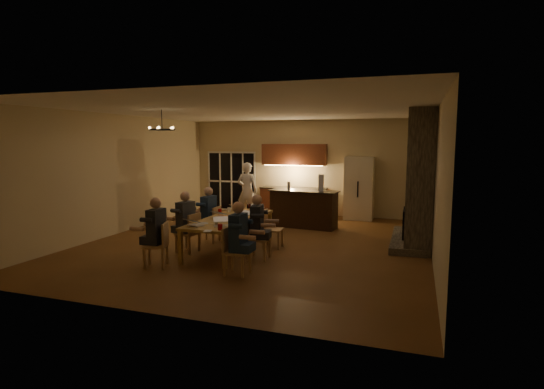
{
  "coord_description": "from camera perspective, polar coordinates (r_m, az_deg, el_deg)",
  "views": [
    {
      "loc": [
        3.62,
        -9.5,
        2.47
      ],
      "look_at": [
        0.27,
        0.3,
        1.18
      ],
      "focal_mm": 28.0,
      "sensor_mm": 36.0,
      "label": 1
    }
  ],
  "objects": [
    {
      "name": "french_doors",
      "position": [
        15.39,
        -5.43,
        1.76
      ],
      "size": [
        1.86,
        0.08,
        2.1
      ],
      "primitive_type": "cube",
      "color": "black",
      "rests_on": "ground"
    },
    {
      "name": "person_right_near",
      "position": [
        7.94,
        -4.54,
        -5.89
      ],
      "size": [
        0.6,
        0.6,
        1.38
      ],
      "primitive_type": null,
      "rotation": [
        0.0,
        0.0,
        1.57
      ],
      "color": "navy",
      "rests_on": "ground"
    },
    {
      "name": "person_left_near",
      "position": [
        8.78,
        -15.25,
        -4.87
      ],
      "size": [
        0.62,
        0.62,
        1.38
      ],
      "primitive_type": null,
      "rotation": [
        0.0,
        0.0,
        -1.53
      ],
      "color": "#23262E",
      "rests_on": "ground"
    },
    {
      "name": "can_silver",
      "position": [
        9.0,
        -7.45,
        -3.61
      ],
      "size": [
        0.07,
        0.07,
        0.12
      ],
      "primitive_type": "cylinder",
      "color": "#B2B2B7",
      "rests_on": "dining_table"
    },
    {
      "name": "fireplace",
      "position": [
        10.73,
        19.28,
        2.04
      ],
      "size": [
        0.58,
        2.5,
        3.2
      ],
      "primitive_type": "cube",
      "color": "#6F6757",
      "rests_on": "ground"
    },
    {
      "name": "person_left_far",
      "position": [
        10.56,
        -8.49,
        -2.69
      ],
      "size": [
        0.65,
        0.65,
        1.38
      ],
      "primitive_type": null,
      "rotation": [
        0.0,
        0.0,
        -1.66
      ],
      "color": "navy",
      "rests_on": "ground"
    },
    {
      "name": "standing_person",
      "position": [
        13.55,
        -3.34,
        0.48
      ],
      "size": [
        0.67,
        0.45,
        1.83
      ],
      "primitive_type": "imported",
      "rotation": [
        0.0,
        0.0,
        3.15
      ],
      "color": "white",
      "rests_on": "ground"
    },
    {
      "name": "plate_near",
      "position": [
        9.11,
        -4.89,
        -3.76
      ],
      "size": [
        0.26,
        0.26,
        0.02
      ],
      "primitive_type": "cylinder",
      "color": "white",
      "rests_on": "dining_table"
    },
    {
      "name": "bar_bottle",
      "position": [
        12.37,
        2.27,
        1.18
      ],
      "size": [
        0.09,
        0.09,
        0.24
      ],
      "primitive_type": "cylinder",
      "color": "#99999E",
      "rests_on": "bar_island"
    },
    {
      "name": "person_left_mid",
      "position": [
        9.68,
        -11.52,
        -3.65
      ],
      "size": [
        0.71,
        0.71,
        1.38
      ],
      "primitive_type": null,
      "rotation": [
        0.0,
        0.0,
        -1.77
      ],
      "color": "#393E44",
      "rests_on": "ground"
    },
    {
      "name": "laptop_b",
      "position": [
        8.77,
        -6.8,
        -3.52
      ],
      "size": [
        0.42,
        0.4,
        0.23
      ],
      "primitive_type": null,
      "rotation": [
        0.0,
        0.0,
        0.54
      ],
      "color": "silver",
      "rests_on": "dining_table"
    },
    {
      "name": "can_cola",
      "position": [
        11.06,
        -3.02,
        -1.56
      ],
      "size": [
        0.07,
        0.07,
        0.12
      ],
      "primitive_type": "cylinder",
      "color": "#3F0F0C",
      "rests_on": "dining_table"
    },
    {
      "name": "bar_blender",
      "position": [
        12.08,
        6.62,
        1.56
      ],
      "size": [
        0.18,
        0.18,
        0.48
      ],
      "primitive_type": "cube",
      "rotation": [
        0.0,
        0.0,
        0.2
      ],
      "color": "silver",
      "rests_on": "bar_island"
    },
    {
      "name": "mug_back",
      "position": [
        10.6,
        -5.79,
        -2.02
      ],
      "size": [
        0.09,
        0.09,
        0.1
      ],
      "primitive_type": "cylinder",
      "color": "white",
      "rests_on": "dining_table"
    },
    {
      "name": "mug_front",
      "position": [
        9.24,
        -7.02,
        -3.38
      ],
      "size": [
        0.07,
        0.07,
        0.1
      ],
      "primitive_type": "cylinder",
      "color": "white",
      "rests_on": "dining_table"
    },
    {
      "name": "bar_island",
      "position": [
        12.33,
        4.26,
        -1.94
      ],
      "size": [
        2.05,
        0.88,
        1.08
      ],
      "primitive_type": "cube",
      "rotation": [
        0.0,
        0.0,
        -0.1
      ],
      "color": "black",
      "rests_on": "ground"
    },
    {
      "name": "laptop_c",
      "position": [
        9.77,
        -6.72,
        -2.43
      ],
      "size": [
        0.39,
        0.36,
        0.23
      ],
      "primitive_type": null,
      "rotation": [
        0.0,
        0.0,
        2.85
      ],
      "color": "silver",
      "rests_on": "dining_table"
    },
    {
      "name": "laptop_f",
      "position": [
        10.51,
        -1.9,
        -1.71
      ],
      "size": [
        0.41,
        0.39,
        0.23
      ],
      "primitive_type": null,
      "rotation": [
        0.0,
        0.0,
        0.45
      ],
      "color": "silver",
      "rests_on": "dining_table"
    },
    {
      "name": "right_wall",
      "position": [
        9.55,
        21.23,
        1.37
      ],
      "size": [
        0.04,
        9.0,
        3.2
      ],
      "primitive_type": "cube",
      "color": "#C8B48E",
      "rests_on": "ground"
    },
    {
      "name": "kitchenette",
      "position": [
        14.3,
        2.91,
        1.98
      ],
      "size": [
        2.24,
        0.68,
        2.4
      ],
      "primitive_type": null,
      "color": "brown",
      "rests_on": "ground"
    },
    {
      "name": "laptop_d",
      "position": [
        9.53,
        -4.06,
        -2.64
      ],
      "size": [
        0.34,
        0.3,
        0.23
      ],
      "primitive_type": null,
      "rotation": [
        0.0,
        0.0,
        0.07
      ],
      "color": "silver",
      "rests_on": "dining_table"
    },
    {
      "name": "dining_table",
      "position": [
        9.77,
        -5.63,
        -5.34
      ],
      "size": [
        1.1,
        2.82,
        0.75
      ],
      "primitive_type": "cube",
      "color": "tan",
      "rests_on": "ground"
    },
    {
      "name": "chair_right_near",
      "position": [
        7.99,
        -4.68,
        -7.62
      ],
      "size": [
        0.45,
        0.45,
        0.89
      ],
      "primitive_type": null,
      "rotation": [
        0.0,
        0.0,
        1.56
      ],
      "color": "#AC8156",
      "rests_on": "ground"
    },
    {
      "name": "plate_left",
      "position": [
        9.08,
        -9.29,
        -3.87
      ],
      "size": [
        0.23,
        0.23,
        0.02
      ],
      "primitive_type": "cylinder",
      "color": "white",
      "rests_on": "dining_table"
    },
    {
      "name": "ceiling",
      "position": [
        10.19,
        -2.0,
        11.3
      ],
      "size": [
        8.0,
        9.0,
        0.04
      ],
      "primitive_type": "cube",
      "color": "white",
      "rests_on": "back_wall"
    },
    {
      "name": "chandelier",
      "position": [
        10.13,
        -14.55,
        8.44
      ],
      "size": [
        0.58,
        0.58,
        0.03
      ],
      "primitive_type": "torus",
      "color": "black",
      "rests_on": "ceiling"
    },
    {
      "name": "back_wall",
      "position": [
        14.5,
        4.41,
        3.62
      ],
      "size": [
        8.0,
        0.04,
        3.2
      ],
      "primitive_type": "cube",
      "color": "#C8B48E",
      "rests_on": "ground"
    },
    {
      "name": "chair_left_near",
      "position": [
        8.74,
        -15.4,
        -6.57
      ],
      "size": [
        0.56,
        0.56,
        0.89
      ],
      "primitive_type": null,
      "rotation": [
        0.0,
        0.0,
        -1.23
      ],
      "color": "#AC8156",
      "rests_on": "ground"
    },
    {
      "name": "person_right_mid",
      "position": [
        8.95,
        -2.03,
        -4.39
      ],
      "size": [
        0.7,
        0.7,
        1.38
      ],
      "primitive_type": null,
      "rotation": [
        0.0,
        0.0,
        1.75
      ],
      "color": "#23262E",
      "rests_on": "ground"
    },
    {
      "name": "floor",
      "position": [
        10.46,
        -1.92,
        -6.58
      ],
      "size": [
        9.0,
        9.0,
        0.0
      ],
      "primitive_type": "plane",
      "color": "brown",
      "rests_on": "ground"
    },
    {
      "name": "plate_far",
      "position": [
        10.28,
        -1.78,
        -2.5
      ],
      "size": [
        0.24,
        0.24,
        0.02
      ],
      "primitive_type": "cylinder",
      "color": "white",
      "rests_on": "dining_table"
    },
    {
      "name": "laptop_a",
      "position": [
        8.9,
        -10.23,
        -3.44
      ],
      "size": [
        0.39,
        0.36,
        0.23
      ],
      "primitive_type": null,
      "rotation": [
        0.0,
        0.0,
        2.84
      ],
      "color": "silver",
      "rests_on": "dining_table"
    },
    {
      "name": "chair_right_mid",
      "position": [
        9.01,
        -1.75,
        -5.91
      ],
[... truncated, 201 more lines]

